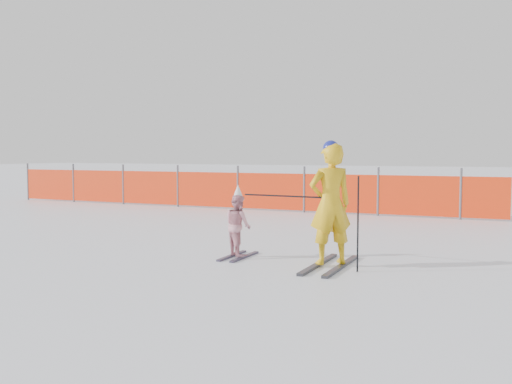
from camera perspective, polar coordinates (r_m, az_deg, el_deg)
ground at (r=8.72m, az=-1.36°, el=-6.78°), size 120.00×120.00×0.00m
adult at (r=8.15m, az=7.45°, el=-1.21°), size 0.74×1.60×1.80m
child at (r=8.84m, az=-1.80°, el=-3.24°), size 0.59×0.91×1.13m
ski_poles at (r=8.13m, az=6.33°, el=-1.77°), size 1.85×0.33×1.31m
safety_fence at (r=16.45m, az=-3.36°, el=0.25°), size 15.15×0.06×1.25m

